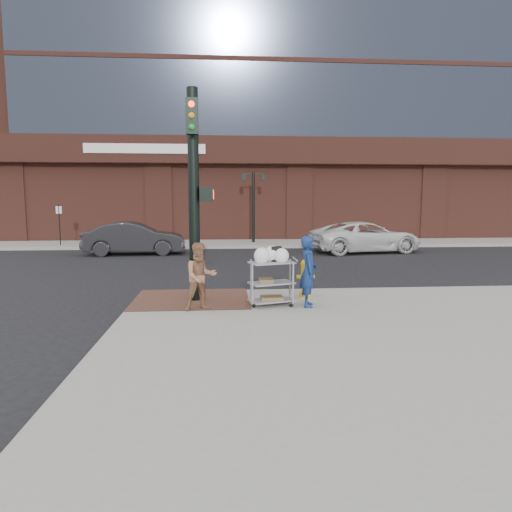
{
  "coord_description": "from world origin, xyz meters",
  "views": [
    {
      "loc": [
        0.13,
        -10.17,
        2.57
      ],
      "look_at": [
        0.96,
        0.53,
        1.25
      ],
      "focal_mm": 32.0,
      "sensor_mm": 36.0,
      "label": 1
    }
  ],
  "objects": [
    {
      "name": "minivan_white",
      "position": [
        7.23,
        11.76,
        0.76
      ],
      "size": [
        5.82,
        3.44,
        1.52
      ],
      "primitive_type": "imported",
      "rotation": [
        0.0,
        0.0,
        1.75
      ],
      "color": "silver",
      "rests_on": "ground"
    },
    {
      "name": "ground",
      "position": [
        0.0,
        0.0,
        0.0
      ],
      "size": [
        220.0,
        220.0,
        0.0
      ],
      "primitive_type": "plane",
      "color": "black",
      "rests_on": "ground"
    },
    {
      "name": "traffic_signal_pole",
      "position": [
        -0.48,
        0.77,
        2.83
      ],
      "size": [
        0.61,
        0.51,
        5.0
      ],
      "color": "black",
      "rests_on": "sidewalk_near"
    },
    {
      "name": "sedan_dark",
      "position": [
        -3.95,
        11.71,
        0.77
      ],
      "size": [
        4.79,
        1.95,
        1.54
      ],
      "primitive_type": "imported",
      "rotation": [
        0.0,
        0.0,
        1.64
      ],
      "color": "black",
      "rests_on": "ground"
    },
    {
      "name": "newsbox_yellow",
      "position": [
        -4.96,
        15.01,
        0.68
      ],
      "size": [
        0.45,
        0.41,
        1.06
      ],
      "primitive_type": "cube",
      "rotation": [
        0.0,
        0.0,
        -0.02
      ],
      "color": "gold",
      "rests_on": "sidewalk_far"
    },
    {
      "name": "parking_sign",
      "position": [
        -8.5,
        15.0,
        1.25
      ],
      "size": [
        0.05,
        0.05,
        2.2
      ],
      "primitive_type": "cylinder",
      "color": "black",
      "rests_on": "sidewalk_far"
    },
    {
      "name": "newsbox_blue",
      "position": [
        -6.21,
        14.74,
        0.6
      ],
      "size": [
        0.48,
        0.46,
        0.91
      ],
      "primitive_type": "cube",
      "rotation": [
        0.0,
        0.0,
        0.38
      ],
      "color": "#1C2EB6",
      "rests_on": "sidewalk_far"
    },
    {
      "name": "brick_curb_ramp",
      "position": [
        -0.6,
        0.9,
        0.16
      ],
      "size": [
        2.8,
        2.4,
        0.01
      ],
      "primitive_type": "cube",
      "color": "brown",
      "rests_on": "sidewalk_near"
    },
    {
      "name": "fire_hydrant",
      "position": [
        2.24,
        0.99,
        0.64
      ],
      "size": [
        0.45,
        0.31,
        0.95
      ],
      "color": "gold",
      "rests_on": "sidewalk_near"
    },
    {
      "name": "bank_building",
      "position": [
        5.0,
        31.0,
        14.15
      ],
      "size": [
        42.0,
        26.0,
        28.0
      ],
      "primitive_type": "cube",
      "color": "brown",
      "rests_on": "sidewalk_far"
    },
    {
      "name": "utility_cart",
      "position": [
        1.29,
        0.1,
        0.77
      ],
      "size": [
        1.11,
        0.82,
        1.37
      ],
      "color": "gray",
      "rests_on": "sidewalk_near"
    },
    {
      "name": "lamp_post",
      "position": [
        2.0,
        16.0,
        2.62
      ],
      "size": [
        1.32,
        0.22,
        4.0
      ],
      "color": "black",
      "rests_on": "sidewalk_far"
    },
    {
      "name": "woman_blue",
      "position": [
        2.11,
        -0.06,
        0.96
      ],
      "size": [
        0.46,
        0.64,
        1.62
      ],
      "primitive_type": "imported",
      "rotation": [
        0.0,
        0.0,
        1.44
      ],
      "color": "navy",
      "rests_on": "sidewalk_near"
    },
    {
      "name": "sidewalk_far",
      "position": [
        12.5,
        32.0,
        0.07
      ],
      "size": [
        65.0,
        36.0,
        0.15
      ],
      "primitive_type": "cube",
      "color": "gray",
      "rests_on": "ground"
    },
    {
      "name": "pedestrian_tan",
      "position": [
        -0.33,
        -0.23,
        0.9
      ],
      "size": [
        0.87,
        0.76,
        1.5
      ],
      "primitive_type": "imported",
      "rotation": [
        0.0,
        0.0,
        0.31
      ],
      "color": "#986647",
      "rests_on": "sidewalk_near"
    }
  ]
}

